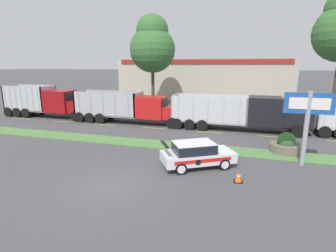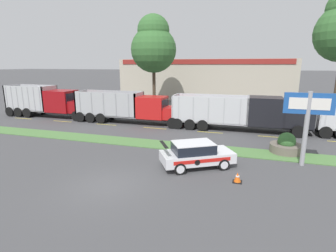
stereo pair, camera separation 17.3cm
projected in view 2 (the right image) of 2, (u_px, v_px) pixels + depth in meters
ground_plane at (108, 186)px, 13.45m from camera, size 600.00×600.00×0.00m
grass_verge at (157, 144)px, 20.41m from camera, size 120.00×2.08×0.06m
centre_line_1 at (23, 118)px, 30.31m from camera, size 2.40×0.14×0.01m
centre_line_2 at (62, 121)px, 28.76m from camera, size 2.40×0.14×0.01m
centre_line_3 at (106, 125)px, 27.22m from camera, size 2.40×0.14×0.01m
centre_line_4 at (155, 128)px, 25.67m from camera, size 2.40×0.14×0.01m
centre_line_5 at (210, 132)px, 24.13m from camera, size 2.40×0.14×0.01m
centre_line_6 at (272, 137)px, 22.58m from camera, size 2.40×0.14×0.01m
dump_truck_lead at (252, 114)px, 24.22m from camera, size 12.57×2.80×3.48m
dump_truck_trail at (139, 109)px, 27.44m from camera, size 12.23×2.67×3.28m
dump_truck_far_right at (56, 103)px, 30.73m from camera, size 11.29×2.83×3.76m
rally_car at (196, 154)px, 15.80m from camera, size 4.67×3.83×1.59m
store_sign_post at (308, 114)px, 15.49m from camera, size 2.77×0.28×4.58m
stone_planter at (286, 146)px, 18.39m from camera, size 2.19×2.19×1.48m
traffic_cone at (237, 177)px, 13.84m from camera, size 0.48×0.48×0.54m
store_building_backdrop at (207, 79)px, 49.18m from camera, size 29.92×12.10×7.00m
tree_behind_left at (154, 45)px, 36.52m from camera, size 6.35×6.35×12.87m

